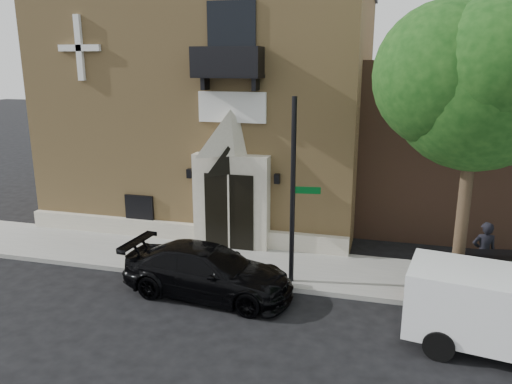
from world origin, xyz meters
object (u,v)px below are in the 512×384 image
street_sign (293,192)px  dumpster (496,278)px  fire_hydrant (416,283)px  black_sedan (208,271)px  pedestrian_near (484,253)px

street_sign → dumpster: (5.48, 0.20, -2.05)m
street_sign → dumpster: bearing=-5.8°
street_sign → fire_hydrant: size_ratio=6.56×
street_sign → fire_hydrant: (3.44, -0.12, -2.28)m
black_sedan → street_sign: 3.25m
fire_hydrant → dumpster: dumpster is taller
fire_hydrant → street_sign: bearing=177.9°
black_sedan → street_sign: bearing=-56.0°
fire_hydrant → dumpster: 2.08m
street_sign → pedestrian_near: size_ratio=2.89×
black_sedan → street_sign: (2.15, 1.19, 2.12)m
street_sign → pedestrian_near: 5.74m
street_sign → dumpster: street_sign is taller
black_sedan → dumpster: black_sedan is taller
dumpster → black_sedan: bearing=178.5°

